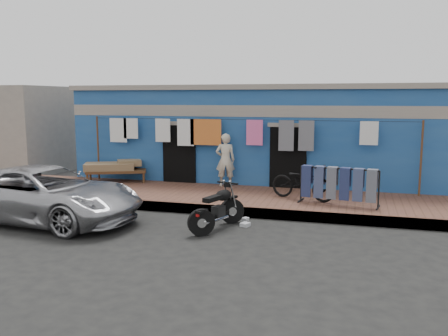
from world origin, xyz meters
TOP-DOWN VIEW (x-y plane):
  - ground at (0.00, 0.00)m, footprint 80.00×80.00m
  - sidewalk at (0.00, 3.00)m, footprint 28.00×3.00m
  - curb at (0.00, 1.55)m, footprint 28.00×0.10m
  - building at (-0.00, 6.99)m, footprint 12.20×5.20m
  - neighbor_left at (-11.00, 7.00)m, footprint 6.00×5.00m
  - clothesline at (-0.73, 4.25)m, footprint 10.06×0.06m
  - car at (-3.84, -0.16)m, footprint 5.03×2.60m
  - seated_person at (-0.59, 4.20)m, footprint 0.68×0.55m
  - bicycle at (1.93, 2.88)m, footprint 1.91×1.20m
  - motorcycle at (0.32, 0.31)m, footprint 1.42×1.88m
  - charpoy at (-4.20, 3.99)m, footprint 2.68×2.42m
  - jeans_rack at (2.88, 2.52)m, footprint 2.20×1.09m
  - litter_a at (-0.23, 1.03)m, footprint 0.21×0.17m
  - litter_b at (0.77, 1.20)m, footprint 0.17×0.19m
  - litter_c at (0.88, 0.71)m, footprint 0.23×0.26m

SIDE VIEW (x-z plane):
  - ground at x=0.00m, z-range 0.00..0.00m
  - litter_b at x=0.77m, z-range 0.00..0.08m
  - litter_c at x=0.88m, z-range 0.00..0.09m
  - litter_a at x=-0.23m, z-range 0.00..0.09m
  - sidewalk at x=0.00m, z-range 0.00..0.25m
  - curb at x=0.00m, z-range 0.00..0.25m
  - motorcycle at x=0.32m, z-range 0.00..1.02m
  - charpoy at x=-4.20m, z-range 0.25..0.92m
  - car at x=-3.84m, z-range 0.00..1.37m
  - jeans_rack at x=2.88m, z-range 0.25..1.24m
  - bicycle at x=1.93m, z-range 0.25..1.41m
  - seated_person at x=-0.59m, z-range 0.25..1.88m
  - building at x=0.00m, z-range 0.01..3.37m
  - neighbor_left at x=-11.00m, z-range 0.00..3.40m
  - clothesline at x=-0.73m, z-range 0.77..2.87m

